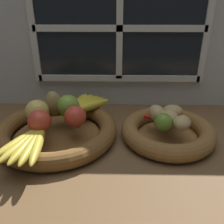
{
  "coord_description": "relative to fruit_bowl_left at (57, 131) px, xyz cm",
  "views": [
    {
      "loc": [
        -0.96,
        -65.75,
        42.35
      ],
      "look_at": [
        -2.26,
        1.97,
        9.34
      ],
      "focal_mm": 39.01,
      "sensor_mm": 36.0,
      "label": 1
    }
  ],
  "objects": [
    {
      "name": "potato_back",
      "position": [
        37.73,
        4.37,
        5.08
      ],
      "size": [
        7.4,
        6.96,
        4.45
      ],
      "primitive_type": "ellipsoid",
      "rotation": [
        0.0,
        0.0,
        0.18
      ],
      "color": "tan",
      "rests_on": "fruit_bowl_right"
    },
    {
      "name": "ground_plane",
      "position": [
        20.14,
        -1.97,
        -3.99
      ],
      "size": [
        140.0,
        90.0,
        3.0
      ],
      "primitive_type": "cube",
      "color": "brown"
    },
    {
      "name": "apple_red_front",
      "position": [
        -3.22,
        -5.51,
        6.3
      ],
      "size": [
        6.88,
        6.88,
        6.88
      ],
      "primitive_type": "sphere",
      "color": "#CC422D",
      "rests_on": "fruit_bowl_left"
    },
    {
      "name": "apple_green_back",
      "position": [
        3.35,
        4.83,
        6.59
      ],
      "size": [
        7.47,
        7.47,
        7.47
      ],
      "primitive_type": "sphere",
      "color": "#7AA338",
      "rests_on": "fruit_bowl_left"
    },
    {
      "name": "banana_bunch_front",
      "position": [
        -4.11,
        -13.8,
        4.18
      ],
      "size": [
        13.12,
        19.82,
        2.64
      ],
      "color": "gold",
      "rests_on": "fruit_bowl_left"
    },
    {
      "name": "potato_small",
      "position": [
        38.92,
        -3.18,
        4.98
      ],
      "size": [
        7.87,
        8.16,
        4.25
      ],
      "primitive_type": "ellipsoid",
      "rotation": [
        0.0,
        0.0,
        4.1
      ],
      "color": "tan",
      "rests_on": "fruit_bowl_right"
    },
    {
      "name": "banana_bunch_back",
      "position": [
        7.62,
        11.05,
        4.35
      ],
      "size": [
        15.34,
        18.17,
        2.98
      ],
      "color": "yellow",
      "rests_on": "fruit_bowl_left"
    },
    {
      "name": "lime_near",
      "position": [
        33.17,
        -3.85,
        5.56
      ],
      "size": [
        5.4,
        5.4,
        5.4
      ],
      "primitive_type": "sphere",
      "color": "olive",
      "rests_on": "fruit_bowl_right"
    },
    {
      "name": "potato_large",
      "position": [
        35.74,
        0.0,
        5.23
      ],
      "size": [
        7.08,
        7.59,
        4.75
      ],
      "primitive_type": "ellipsoid",
      "rotation": [
        0.0,
        0.0,
        2.06
      ],
      "color": "tan",
      "rests_on": "fruit_bowl_right"
    },
    {
      "name": "apple_red_right",
      "position": [
        6.71,
        -1.58,
        6.21
      ],
      "size": [
        6.7,
        6.7,
        6.7
      ],
      "primitive_type": "sphere",
      "color": "#CC422D",
      "rests_on": "fruit_bowl_left"
    },
    {
      "name": "fruit_bowl_right",
      "position": [
        35.74,
        0.0,
        0.02
      ],
      "size": [
        29.81,
        29.81,
        5.34
      ],
      "color": "brown",
      "rests_on": "ground_plane"
    },
    {
      "name": "apple_golden_left",
      "position": [
        -5.7,
        0.57,
        6.58
      ],
      "size": [
        7.44,
        7.44,
        7.44
      ],
      "primitive_type": "sphere",
      "color": "#DBB756",
      "rests_on": "fruit_bowl_left"
    },
    {
      "name": "potato_oblong",
      "position": [
        32.16,
        2.78,
        5.34
      ],
      "size": [
        6.23,
        7.75,
        4.97
      ],
      "primitive_type": "ellipsoid",
      "rotation": [
        0.0,
        0.0,
        4.95
      ],
      "color": "tan",
      "rests_on": "fruit_bowl_right"
    },
    {
      "name": "fruit_bowl_left",
      "position": [
        0.0,
        0.0,
        0.0
      ],
      "size": [
        38.86,
        38.86,
        5.34
      ],
      "color": "brown",
      "rests_on": "ground_plane"
    },
    {
      "name": "pear_brown",
      "position": [
        -1.68,
        5.45,
        7.16
      ],
      "size": [
        6.44,
        6.39,
        8.61
      ],
      "primitive_type": "ellipsoid",
      "rotation": [
        0.0,
        0.0,
        1.34
      ],
      "color": "olive",
      "rests_on": "fruit_bowl_left"
    },
    {
      "name": "chili_pepper",
      "position": [
        34.38,
        0.3,
        3.68
      ],
      "size": [
        12.52,
        8.46,
        1.65
      ],
      "primitive_type": "cone",
      "rotation": [
        0.0,
        1.57,
        -0.54
      ],
      "color": "red",
      "rests_on": "fruit_bowl_right"
    },
    {
      "name": "back_wall",
      "position": [
        20.14,
        27.8,
        25.4
      ],
      "size": [
        140.0,
        4.6,
        55.0
      ],
      "color": "silver",
      "rests_on": "ground_plane"
    }
  ]
}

